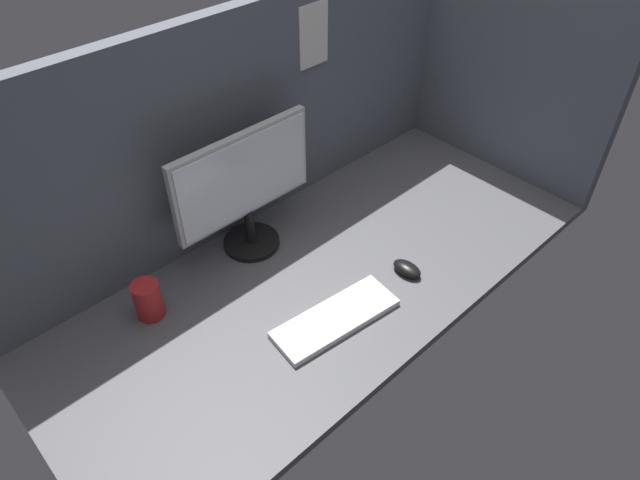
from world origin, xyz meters
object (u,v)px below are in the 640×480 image
Objects in this scene: mug_red_plastic at (148,300)px; mouse at (407,269)px; monitor at (245,186)px; keyboard at (335,318)px.

mouse is at bearing -30.77° from mug_red_plastic.
monitor is 55.13cm from mouse.
mouse reaches higher than keyboard.
monitor is at bearing 92.60° from keyboard.
monitor is 42.90cm from mug_red_plastic.
monitor is 4.10× the size of mug_red_plastic.
mug_red_plastic is (-65.53, 39.02, 4.14)cm from mouse.
mug_red_plastic reaches higher than keyboard.
mug_red_plastic is (-39.14, -4.53, -16.97)cm from monitor.
mug_red_plastic is at bearing 140.36° from keyboard.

